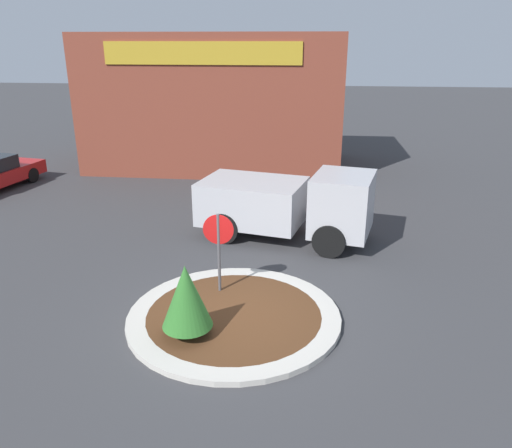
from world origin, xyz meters
The scene contains 6 objects.
ground_plane centered at (0.00, 0.00, 0.00)m, with size 120.00×120.00×0.00m, color #38383A.
traffic_island centered at (0.00, 0.00, 0.06)m, with size 4.69×4.69×0.13m.
stop_sign centered at (-0.50, 1.04, 1.43)m, with size 0.72×0.07×2.07m.
island_shrub centered at (-0.81, -0.91, 1.01)m, with size 1.03×1.03×1.54m.
utility_truck centered at (0.89, 4.91, 1.13)m, with size 5.49×3.19×2.16m.
storefront_building centered at (-2.99, 14.35, 3.05)m, with size 11.60×6.07×6.09m.
Camera 1 is at (1.55, -9.49, 5.79)m, focal length 35.00 mm.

